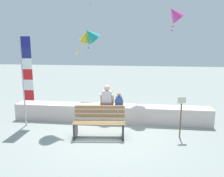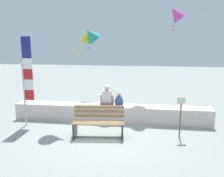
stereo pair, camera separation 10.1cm
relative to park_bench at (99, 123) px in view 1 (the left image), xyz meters
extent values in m
plane|color=gray|center=(0.17, 0.27, -0.41)|extent=(40.00, 40.00, 0.00)
cube|color=beige|center=(0.17, 1.38, -0.12)|extent=(6.85, 0.61, 0.58)
cube|color=#9F794F|center=(0.03, -0.25, 0.04)|extent=(1.51, 0.22, 0.03)
cube|color=#9F7C4F|center=(0.01, -0.14, 0.04)|extent=(1.51, 0.22, 0.03)
cube|color=#9A774C|center=(0.00, -0.02, 0.04)|extent=(1.51, 0.22, 0.03)
cube|color=#9B834D|center=(-0.01, 0.09, 0.04)|extent=(1.51, 0.22, 0.03)
cube|color=#A37A50|center=(-0.02, 0.19, 0.16)|extent=(1.51, 0.20, 0.10)
cube|color=#98734D|center=(-0.02, 0.22, 0.29)|extent=(1.51, 0.20, 0.10)
cube|color=#A57850|center=(-0.02, 0.24, 0.42)|extent=(1.51, 0.20, 0.10)
cube|color=#2D2D33|center=(-0.69, -0.15, -0.19)|extent=(0.10, 0.53, 0.45)
cube|color=#2D2D33|center=(0.70, -0.01, -0.19)|extent=(0.10, 0.53, 0.45)
cube|color=brown|center=(0.04, 1.34, 0.22)|extent=(0.43, 0.35, 0.12)
cube|color=silver|center=(0.04, 1.34, 0.49)|extent=(0.33, 0.21, 0.41)
cylinder|color=#D6AE8C|center=(-0.17, 1.32, 0.44)|extent=(0.07, 0.16, 0.30)
cylinder|color=#D6AE8C|center=(0.24, 1.32, 0.44)|extent=(0.07, 0.16, 0.30)
sphere|color=#D6AE8C|center=(0.04, 1.34, 0.79)|extent=(0.20, 0.20, 0.20)
cube|color=#2D3855|center=(0.46, 1.34, 0.20)|extent=(0.27, 0.22, 0.07)
cube|color=#294E98|center=(0.46, 1.34, 0.37)|extent=(0.21, 0.13, 0.26)
cylinder|color=#9E7256|center=(0.33, 1.33, 0.34)|extent=(0.04, 0.10, 0.19)
cylinder|color=#9E7256|center=(0.59, 1.33, 0.34)|extent=(0.04, 0.10, 0.19)
sphere|color=#9E7256|center=(0.46, 1.34, 0.56)|extent=(0.13, 0.13, 0.13)
cylinder|color=#B7B7BC|center=(-2.59, 0.58, 1.05)|extent=(0.05, 0.05, 2.93)
cube|color=red|center=(-2.41, 0.58, 0.64)|extent=(0.31, 0.02, 0.34)
cube|color=white|center=(-2.41, 0.58, 0.98)|extent=(0.31, 0.02, 0.34)
cube|color=red|center=(-2.41, 0.58, 1.32)|extent=(0.31, 0.02, 0.34)
cube|color=white|center=(-2.41, 0.58, 1.66)|extent=(0.31, 0.02, 0.34)
cube|color=navy|center=(-2.41, 0.58, 2.01)|extent=(0.31, 0.02, 0.34)
cube|color=navy|center=(-2.41, 0.58, 2.35)|extent=(0.31, 0.02, 0.34)
cone|color=teal|center=(-0.83, 2.86, 2.62)|extent=(0.92, 0.85, 0.74)
sphere|color=teal|center=(-0.88, 2.94, 2.44)|extent=(0.08, 0.08, 0.08)
sphere|color=teal|center=(-0.93, 3.03, 2.26)|extent=(0.08, 0.08, 0.08)
sphere|color=teal|center=(-0.98, 3.12, 2.08)|extent=(0.08, 0.08, 0.08)
cone|color=yellow|center=(-1.06, 3.04, 2.57)|extent=(0.75, 0.80, 0.58)
sphere|color=yellow|center=(-1.15, 3.00, 2.39)|extent=(0.08, 0.08, 0.08)
sphere|color=yellow|center=(-1.24, 2.95, 2.21)|extent=(0.08, 0.08, 0.08)
sphere|color=yellow|center=(-1.33, 2.90, 2.03)|extent=(0.08, 0.08, 0.08)
sphere|color=yellow|center=(-1.42, 2.85, 1.85)|extent=(0.08, 0.08, 0.08)
cone|color=#DB3D9E|center=(2.64, 4.75, 3.58)|extent=(0.92, 0.70, 0.86)
sphere|color=#E228AA|center=(2.63, 4.85, 3.40)|extent=(0.08, 0.08, 0.08)
sphere|color=#E228AA|center=(2.62, 4.95, 3.22)|extent=(0.08, 0.08, 0.08)
sphere|color=#E228AA|center=(2.61, 5.05, 3.04)|extent=(0.08, 0.08, 0.08)
sphere|color=#E228AA|center=(2.60, 5.15, 2.86)|extent=(0.08, 0.08, 0.08)
sphere|color=#34CA5A|center=(-1.15, 4.42, 4.04)|extent=(0.08, 0.08, 0.08)
cylinder|color=brown|center=(2.36, 0.19, 0.10)|extent=(0.04, 0.04, 1.03)
cube|color=beige|center=(2.36, 0.19, 0.72)|extent=(0.24, 0.07, 0.18)
camera|label=1|loc=(1.18, -6.50, 2.37)|focal=37.72mm
camera|label=2|loc=(1.28, -6.49, 2.37)|focal=37.72mm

